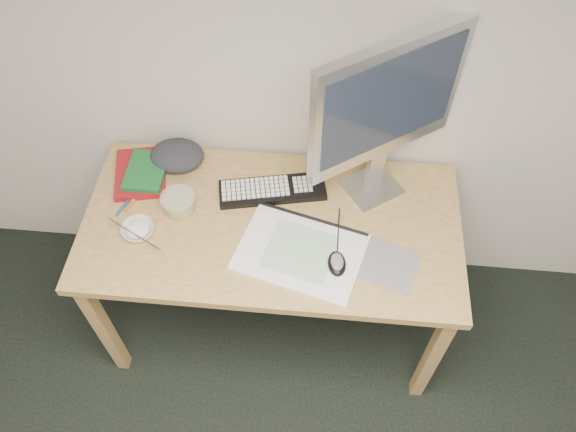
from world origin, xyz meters
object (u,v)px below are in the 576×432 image
at_px(desk, 272,236).
at_px(keyboard, 272,190).
at_px(monitor, 387,106).
at_px(rice_bowl, 138,230).
at_px(sketchpad, 300,252).

height_order(desk, keyboard, keyboard).
distance_m(monitor, rice_bowl, 0.98).
bearing_deg(desk, keyboard, 94.50).
height_order(keyboard, rice_bowl, rice_bowl).
xyz_separation_m(desk, sketchpad, (0.12, -0.12, 0.09)).
bearing_deg(desk, rice_bowl, -169.28).
bearing_deg(rice_bowl, desk, 10.72).
height_order(sketchpad, monitor, monitor).
bearing_deg(monitor, keyboard, 153.22).
distance_m(desk, monitor, 0.66).
relative_size(desk, sketchpad, 3.23).
bearing_deg(sketchpad, monitor, 67.45).
bearing_deg(rice_bowl, sketchpad, -3.03).
relative_size(keyboard, rice_bowl, 3.41).
xyz_separation_m(desk, monitor, (0.37, 0.20, 0.50)).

